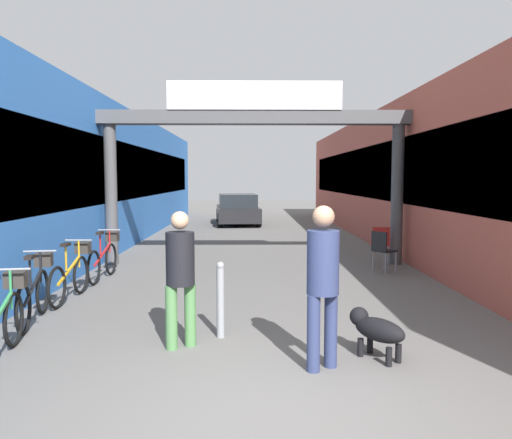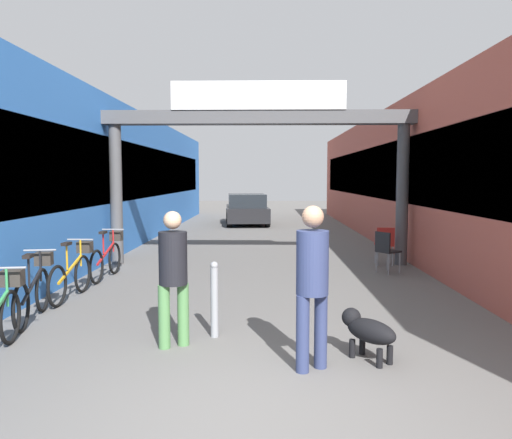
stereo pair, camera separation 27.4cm
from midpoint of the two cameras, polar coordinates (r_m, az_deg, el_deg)
The scene contains 15 objects.
ground_plane at distance 4.56m, azimuth -1.13°, elevation -21.71°, with size 80.00×80.00×0.00m, color #605E5B.
storefront_left at distance 15.93m, azimuth -19.50°, elevation 4.44°, with size 3.00×26.00×4.02m.
storefront_right at distance 15.91m, azimuth 17.94°, elevation 4.48°, with size 3.00×26.00×4.02m.
arcade_sign_gateway at distance 11.67m, azimuth -0.84°, elevation 9.39°, with size 7.40×0.47×4.21m.
pedestrian_with_dog at distance 5.30m, azimuth 6.17°, elevation -6.45°, with size 0.47×0.47×1.75m.
pedestrian_companion at distance 6.04m, azimuth -9.94°, elevation -5.77°, with size 0.46×0.46×1.64m.
dog_on_leash at distance 5.87m, azimuth 12.15°, elevation -12.12°, with size 0.65×0.73×0.54m.
bicycle_green_nearest at distance 6.45m, azimuth -28.18°, elevation -10.14°, with size 0.46×1.68×0.98m.
bicycle_black_second at distance 7.84m, azimuth -24.84°, elevation -7.42°, with size 0.47×1.68×0.98m.
bicycle_orange_third at distance 8.99m, azimuth -21.12°, elevation -5.78°, with size 0.46×1.69×0.98m.
bicycle_red_farthest at distance 10.57m, azimuth -17.64°, elevation -4.14°, with size 0.46×1.69×0.98m.
bollard_post_metal at distance 6.44m, azimuth -5.31°, elevation -9.04°, with size 0.10×0.10×0.98m.
cafe_chair_black_nearer at distance 11.00m, azimuth 13.53°, elevation -3.15°, with size 0.56×0.56×0.89m.
cafe_chair_red_farther at distance 12.03m, azimuth 13.36°, elevation -2.48°, with size 0.42×0.42×0.89m.
parked_car_black at distance 21.90m, azimuth -2.49°, elevation 1.15°, with size 2.08×4.13×1.33m.
Camera 1 is at (-0.10, -4.08, 2.04)m, focal length 35.00 mm.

